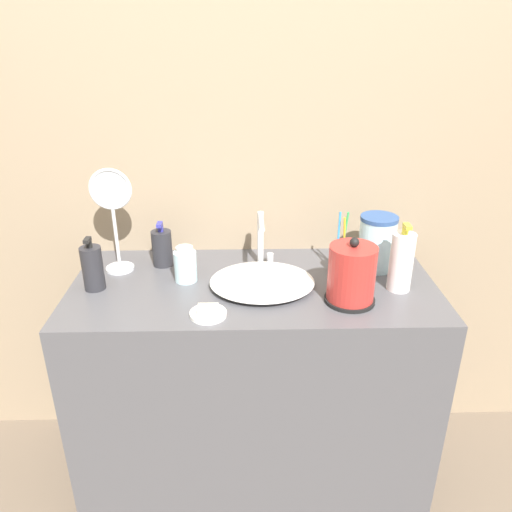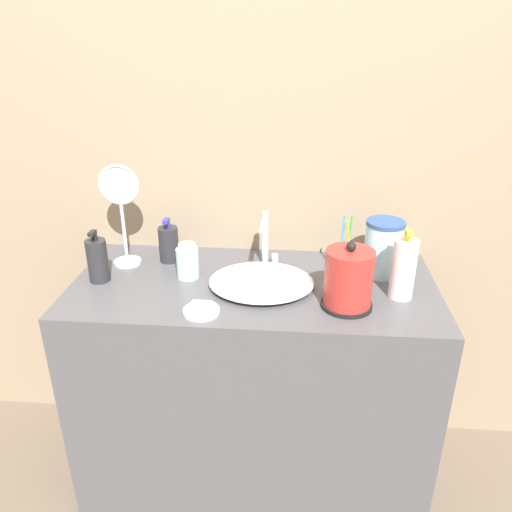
% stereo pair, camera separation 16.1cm
% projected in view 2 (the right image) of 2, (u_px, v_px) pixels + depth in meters
% --- Properties ---
extents(wall_back, '(6.00, 0.04, 2.60)m').
position_uv_depth(wall_back, '(261.00, 123.00, 1.74)').
color(wall_back, gray).
rests_on(wall_back, ground_plane).
extents(vanity_counter, '(1.21, 0.57, 0.83)m').
position_uv_depth(vanity_counter, '(254.00, 383.00, 1.83)').
color(vanity_counter, '#4C4C51').
rests_on(vanity_counter, ground_plane).
extents(sink_basin, '(0.34, 0.30, 0.04)m').
position_uv_depth(sink_basin, '(261.00, 282.00, 1.63)').
color(sink_basin, white).
rests_on(sink_basin, vanity_counter).
extents(faucet, '(0.06, 0.16, 0.20)m').
position_uv_depth(faucet, '(266.00, 237.00, 1.73)').
color(faucet, silver).
rests_on(faucet, vanity_counter).
extents(electric_kettle, '(0.16, 0.16, 0.21)m').
position_uv_depth(electric_kettle, '(348.00, 281.00, 1.49)').
color(electric_kettle, black).
rests_on(electric_kettle, vanity_counter).
extents(toothbrush_cup, '(0.06, 0.06, 0.22)m').
position_uv_depth(toothbrush_cup, '(344.00, 264.00, 1.69)').
color(toothbrush_cup, '#232328').
rests_on(toothbrush_cup, vanity_counter).
extents(lotion_bottle, '(0.07, 0.07, 0.18)m').
position_uv_depth(lotion_bottle, '(98.00, 260.00, 1.65)').
color(lotion_bottle, '#28282D').
rests_on(lotion_bottle, vanity_counter).
extents(shampoo_bottle, '(0.07, 0.07, 0.16)m').
position_uv_depth(shampoo_bottle, '(169.00, 244.00, 1.80)').
color(shampoo_bottle, '#28282D').
rests_on(shampoo_bottle, vanity_counter).
extents(mouthwash_bottle, '(0.07, 0.07, 0.12)m').
position_uv_depth(mouthwash_bottle, '(188.00, 262.00, 1.68)').
color(mouthwash_bottle, silver).
rests_on(mouthwash_bottle, vanity_counter).
extents(hand_cream_bottle, '(0.07, 0.07, 0.23)m').
position_uv_depth(hand_cream_bottle, '(403.00, 268.00, 1.54)').
color(hand_cream_bottle, white).
rests_on(hand_cream_bottle, vanity_counter).
extents(soap_dish, '(0.11, 0.11, 0.03)m').
position_uv_depth(soap_dish, '(201.00, 310.00, 1.48)').
color(soap_dish, white).
rests_on(soap_dish, vanity_counter).
extents(vanity_mirror, '(0.14, 0.10, 0.36)m').
position_uv_depth(vanity_mirror, '(121.00, 206.00, 1.71)').
color(vanity_mirror, silver).
rests_on(vanity_mirror, vanity_counter).
extents(water_pitcher, '(0.13, 0.13, 0.19)m').
position_uv_depth(water_pitcher, '(383.00, 248.00, 1.68)').
color(water_pitcher, '#B2DBEA').
rests_on(water_pitcher, vanity_counter).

